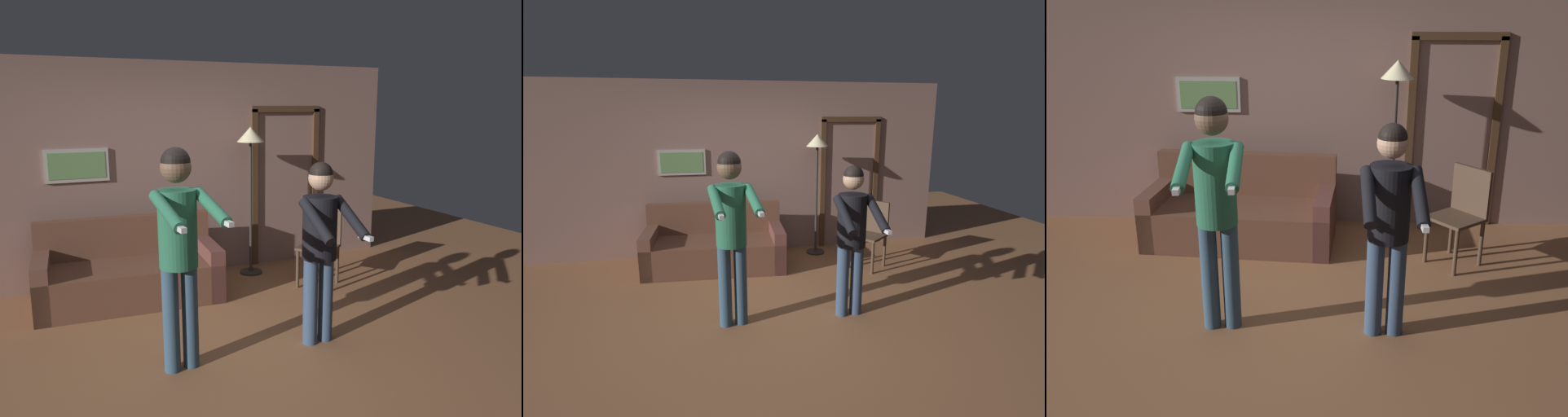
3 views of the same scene
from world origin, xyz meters
The scene contains 7 objects.
ground_plane centered at (0.00, 0.00, 0.00)m, with size 12.00×12.00×0.00m, color #915E3B.
back_wall_assembly centered at (0.02, 2.18, 1.30)m, with size 6.40×0.10×2.60m.
couch centered at (-0.46, 1.53, 0.28)m, with size 1.95×0.98×0.87m.
torchiere_lamp centered at (1.10, 1.82, 1.52)m, with size 0.33×0.33×1.83m.
person_standing_left centered at (-0.35, -0.16, 1.10)m, with size 0.47×0.76×1.78m.
person_standing_right centered at (0.89, -0.19, 0.97)m, with size 0.45×0.63×1.62m.
dining_chair_distant centered at (1.70, 1.13, 0.53)m, with size 0.59×0.59×0.93m.
Camera 2 is at (-0.65, -3.99, 2.13)m, focal length 28.00 mm.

